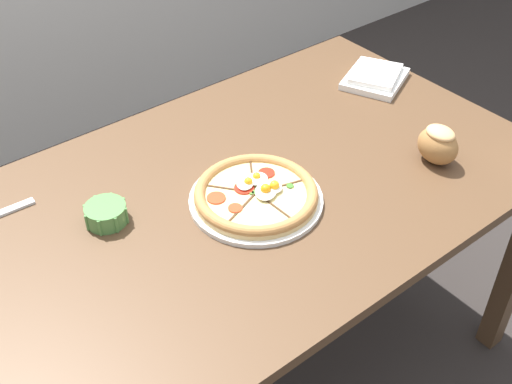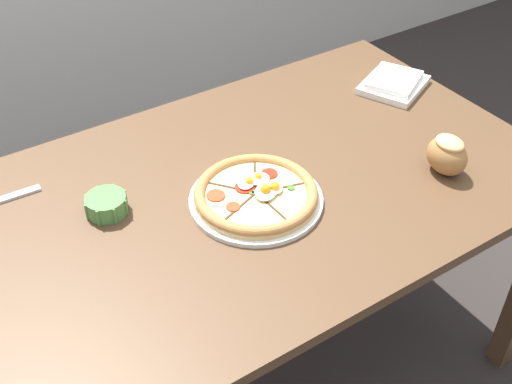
{
  "view_description": "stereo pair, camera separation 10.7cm",
  "coord_description": "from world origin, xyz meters",
  "px_view_note": "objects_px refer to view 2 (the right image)",
  "views": [
    {
      "loc": [
        -0.75,
        -0.96,
        1.74
      ],
      "look_at": [
        -0.03,
        -0.06,
        0.79
      ],
      "focal_mm": 45.0,
      "sensor_mm": 36.0,
      "label": 1
    },
    {
      "loc": [
        -0.66,
        -1.03,
        1.74
      ],
      "look_at": [
        -0.03,
        -0.06,
        0.79
      ],
      "focal_mm": 45.0,
      "sensor_mm": 36.0,
      "label": 2
    }
  ],
  "objects_px": {
    "bread_piece_near": "(447,154)",
    "napkin_folded": "(394,83)",
    "pizza": "(256,195)",
    "ramekin_bowl": "(106,204)",
    "dining_table": "(253,213)"
  },
  "relations": [
    {
      "from": "napkin_folded",
      "to": "bread_piece_near",
      "type": "bearing_deg",
      "value": -114.92
    },
    {
      "from": "pizza",
      "to": "napkin_folded",
      "type": "relative_size",
      "value": 1.32
    },
    {
      "from": "pizza",
      "to": "napkin_folded",
      "type": "height_order",
      "value": "pizza"
    },
    {
      "from": "pizza",
      "to": "ramekin_bowl",
      "type": "xyz_separation_m",
      "value": [
        -0.31,
        0.16,
        0.0
      ]
    },
    {
      "from": "pizza",
      "to": "ramekin_bowl",
      "type": "bearing_deg",
      "value": 153.03
    },
    {
      "from": "dining_table",
      "to": "bread_piece_near",
      "type": "bearing_deg",
      "value": -26.77
    },
    {
      "from": "dining_table",
      "to": "bread_piece_near",
      "type": "xyz_separation_m",
      "value": [
        0.43,
        -0.22,
        0.15
      ]
    },
    {
      "from": "bread_piece_near",
      "to": "napkin_folded",
      "type": "bearing_deg",
      "value": 65.08
    },
    {
      "from": "napkin_folded",
      "to": "bread_piece_near",
      "type": "xyz_separation_m",
      "value": [
        -0.17,
        -0.38,
        0.04
      ]
    },
    {
      "from": "napkin_folded",
      "to": "bread_piece_near",
      "type": "distance_m",
      "value": 0.42
    },
    {
      "from": "pizza",
      "to": "bread_piece_near",
      "type": "xyz_separation_m",
      "value": [
        0.46,
        -0.16,
        0.03
      ]
    },
    {
      "from": "pizza",
      "to": "ramekin_bowl",
      "type": "height_order",
      "value": "pizza"
    },
    {
      "from": "napkin_folded",
      "to": "pizza",
      "type": "bearing_deg",
      "value": -161.12
    },
    {
      "from": "dining_table",
      "to": "napkin_folded",
      "type": "height_order",
      "value": "napkin_folded"
    },
    {
      "from": "pizza",
      "to": "ramekin_bowl",
      "type": "relative_size",
      "value": 3.11
    }
  ]
}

